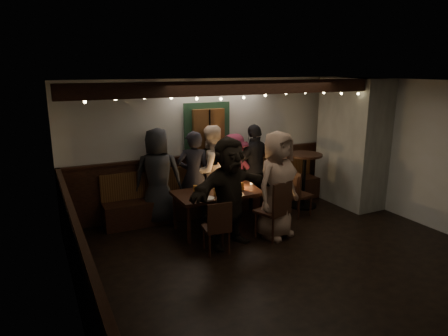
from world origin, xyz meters
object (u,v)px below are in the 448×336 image
chair_near_left (218,225)px  high_top (304,173)px  person_b (194,176)px  person_f (229,192)px  person_g (277,185)px  chair_end (296,191)px  person_c (210,171)px  person_d (234,173)px  person_a (158,176)px  chair_near_right (277,207)px  dining_table (229,193)px  person_e (255,167)px

chair_near_left → high_top: size_ratio=0.77×
person_b → chair_near_left: bearing=98.9°
person_f → person_g: person_g is taller
chair_end → person_g: size_ratio=0.50×
chair_near_left → person_c: size_ratio=0.49×
person_c → person_d: (0.51, 0.01, -0.10)m
chair_end → person_b: (-1.79, 0.75, 0.33)m
high_top → person_a: size_ratio=0.63×
chair_end → high_top: (0.49, 0.42, 0.19)m
person_a → person_f: (0.72, -1.44, 0.01)m
person_f → person_a: bearing=105.2°
chair_near_right → person_f: person_f is taller
chair_near_left → person_g: bearing=9.2°
dining_table → chair_near_left: chair_near_left is taller
chair_near_right → chair_end: bearing=38.5°
person_g → person_d: bearing=73.7°
chair_end → person_e: (-0.45, 0.79, 0.35)m
chair_end → person_g: bearing=-144.2°
chair_near_left → person_a: person_a is taller
person_e → chair_end: bearing=106.6°
chair_near_right → person_b: (-0.86, 1.48, 0.27)m
person_c → person_d: 0.52m
person_a → person_b: bearing=-169.5°
person_e → person_g: size_ratio=0.95×
high_top → person_e: bearing=158.5°
dining_table → person_e: size_ratio=1.13×
chair_near_left → person_e: (1.57, 1.59, 0.38)m
person_a → person_e: size_ratio=1.03×
chair_near_right → chair_near_left: bearing=-176.7°
person_b → person_f: size_ratio=0.95×
person_e → person_f: 1.85m
chair_near_right → person_c: (-0.50, 1.55, 0.31)m
chair_near_right → person_g: 0.37m
chair_near_left → high_top: 2.80m
chair_end → dining_table: bearing=175.9°
chair_near_right → dining_table: bearing=118.9°
person_b → high_top: bearing=-170.7°
person_d → person_f: bearing=60.3°
person_b → person_d: size_ratio=1.08×
person_g → chair_end: bearing=16.9°
person_d → high_top: bearing=164.4°
person_e → person_c: bearing=-14.5°
chair_near_right → person_e: 1.62m
person_e → dining_table: bearing=23.5°
chair_end → person_f: (-1.71, -0.57, 0.38)m
chair_near_right → high_top: (1.42, 1.15, 0.13)m
chair_near_right → person_a: person_a is taller
chair_end → person_b: bearing=157.3°
chair_near_left → person_e: bearing=45.3°
dining_table → person_c: 0.76m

